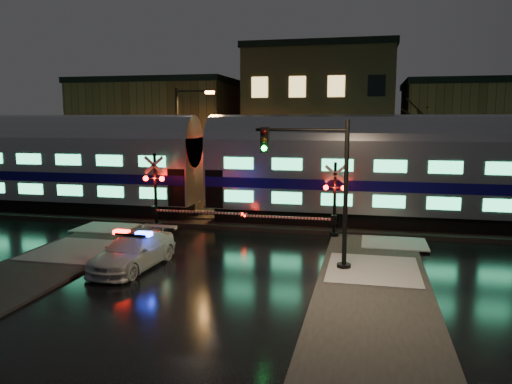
# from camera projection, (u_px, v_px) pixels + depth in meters

# --- Properties ---
(ground) EXTENTS (120.00, 120.00, 0.00)m
(ground) POSITION_uv_depth(u_px,v_px,m) (233.00, 245.00, 23.77)
(ground) COLOR black
(ground) RESTS_ON ground
(ballast) EXTENTS (90.00, 4.20, 0.24)m
(ballast) POSITION_uv_depth(u_px,v_px,m) (256.00, 221.00, 28.58)
(ballast) COLOR black
(ballast) RESTS_ON ground
(sidewalk_left) EXTENTS (4.00, 20.00, 0.12)m
(sidewalk_left) POSITION_uv_depth(u_px,v_px,m) (31.00, 272.00, 19.39)
(sidewalk_left) COLOR #2D2D2D
(sidewalk_left) RESTS_ON ground
(sidewalk_right) EXTENTS (4.00, 20.00, 0.12)m
(sidewalk_right) POSITION_uv_depth(u_px,v_px,m) (374.00, 298.00, 16.56)
(sidewalk_right) COLOR #2D2D2D
(sidewalk_right) RESTS_ON ground
(building_left) EXTENTS (14.00, 10.00, 9.00)m
(building_left) POSITION_uv_depth(u_px,v_px,m) (162.00, 134.00, 47.17)
(building_left) COLOR brown
(building_left) RESTS_ON ground
(building_mid) EXTENTS (12.00, 11.00, 11.50)m
(building_mid) POSITION_uv_depth(u_px,v_px,m) (321.00, 121.00, 44.20)
(building_mid) COLOR brown
(building_mid) RESTS_ON ground
(building_right) EXTENTS (12.00, 10.00, 8.50)m
(building_right) POSITION_uv_depth(u_px,v_px,m) (479.00, 139.00, 41.10)
(building_right) COLOR brown
(building_right) RESTS_ON ground
(train) EXTENTS (51.00, 3.12, 5.92)m
(train) POSITION_uv_depth(u_px,v_px,m) (203.00, 163.00, 28.77)
(train) COLOR black
(train) RESTS_ON ballast
(police_car) EXTENTS (2.31, 4.83, 1.52)m
(police_car) POSITION_uv_depth(u_px,v_px,m) (133.00, 251.00, 20.00)
(police_car) COLOR silver
(police_car) RESTS_ON ground
(crossing_signal_right) EXTENTS (5.41, 0.64, 3.83)m
(crossing_signal_right) POSITION_uv_depth(u_px,v_px,m) (327.00, 207.00, 24.83)
(crossing_signal_right) COLOR black
(crossing_signal_right) RESTS_ON ground
(crossing_signal_left) EXTENTS (5.82, 0.66, 4.12)m
(crossing_signal_left) POSITION_uv_depth(u_px,v_px,m) (161.00, 198.00, 26.75)
(crossing_signal_left) COLOR black
(crossing_signal_left) RESTS_ON ground
(traffic_light) EXTENTS (3.83, 0.70, 5.92)m
(traffic_light) POSITION_uv_depth(u_px,v_px,m) (322.00, 192.00, 19.37)
(traffic_light) COLOR black
(traffic_light) RESTS_ON ground
(streetlight) EXTENTS (2.65, 0.28, 7.92)m
(streetlight) POSITION_uv_depth(u_px,v_px,m) (182.00, 140.00, 33.09)
(streetlight) COLOR black
(streetlight) RESTS_ON ground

